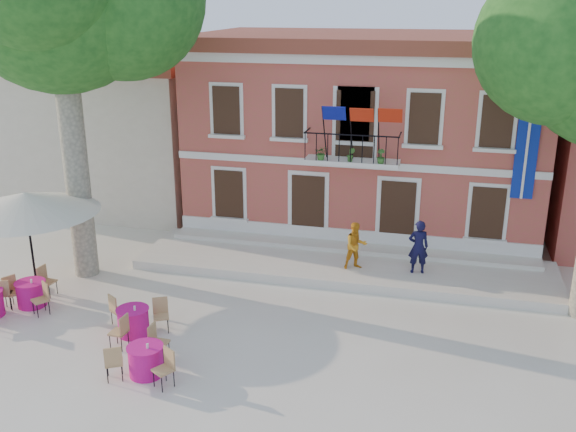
# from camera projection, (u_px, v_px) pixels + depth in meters

# --- Properties ---
(ground) EXTENTS (90.00, 90.00, 0.00)m
(ground) POSITION_uv_depth(u_px,v_px,m) (249.00, 322.00, 18.26)
(ground) COLOR beige
(ground) RESTS_ON ground
(main_building) EXTENTS (13.50, 9.59, 7.50)m
(main_building) POSITION_uv_depth(u_px,v_px,m) (369.00, 129.00, 25.78)
(main_building) COLOR #BA4443
(main_building) RESTS_ON ground
(neighbor_west) EXTENTS (9.40, 9.40, 6.40)m
(neighbor_west) POSITION_uv_depth(u_px,v_px,m) (122.00, 126.00, 29.52)
(neighbor_west) COLOR beige
(neighbor_west) RESTS_ON ground
(terrace) EXTENTS (14.00, 3.40, 0.30)m
(terrace) POSITION_uv_depth(u_px,v_px,m) (344.00, 265.00, 21.80)
(terrace) COLOR silver
(terrace) RESTS_ON ground
(patio_umbrella) EXTENTS (4.37, 4.37, 3.25)m
(patio_umbrella) POSITION_uv_depth(u_px,v_px,m) (25.00, 203.00, 19.29)
(patio_umbrella) COLOR black
(patio_umbrella) RESTS_ON ground
(pedestrian_navy) EXTENTS (0.72, 0.55, 1.78)m
(pedestrian_navy) POSITION_uv_depth(u_px,v_px,m) (418.00, 247.00, 20.60)
(pedestrian_navy) COLOR black
(pedestrian_navy) RESTS_ON terrace
(pedestrian_orange) EXTENTS (0.96, 0.89, 1.58)m
(pedestrian_orange) POSITION_uv_depth(u_px,v_px,m) (356.00, 246.00, 20.96)
(pedestrian_orange) COLOR orange
(pedestrian_orange) RESTS_ON terrace
(cafe_table_0) EXTENTS (1.87, 1.67, 0.95)m
(cafe_table_0) POSITION_uv_depth(u_px,v_px,m) (133.00, 320.00, 17.50)
(cafe_table_0) COLOR #CF1375
(cafe_table_0) RESTS_ON ground
(cafe_table_1) EXTENTS (1.87, 1.65, 0.95)m
(cafe_table_1) POSITION_uv_depth(u_px,v_px,m) (146.00, 359.00, 15.61)
(cafe_table_1) COLOR #CF1375
(cafe_table_1) RESTS_ON ground
(cafe_table_3) EXTENTS (1.86, 1.71, 0.95)m
(cafe_table_3) POSITION_uv_depth(u_px,v_px,m) (31.00, 292.00, 19.15)
(cafe_table_3) COLOR #CF1375
(cafe_table_3) RESTS_ON ground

